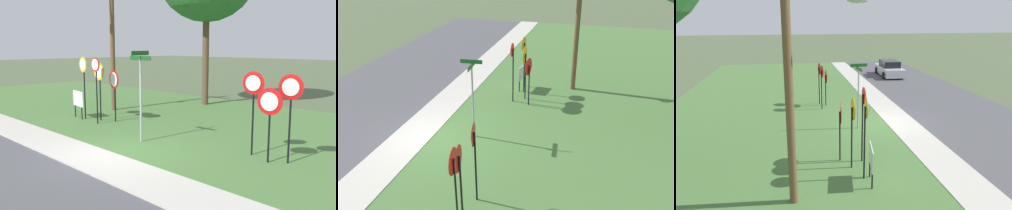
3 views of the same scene
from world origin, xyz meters
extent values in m
plane|color=#4C5B3D|center=(0.00, 0.00, 0.00)|extent=(160.00, 160.00, 0.00)
cube|color=#BCB7AD|center=(0.00, -0.80, 0.03)|extent=(44.00, 1.60, 0.06)
cube|color=#477038|center=(0.00, 6.00, 0.02)|extent=(44.00, 12.00, 0.04)
cylinder|color=black|center=(-4.25, 2.18, 1.32)|extent=(0.06, 0.06, 2.57)
cylinder|color=red|center=(-4.25, 2.14, 2.56)|extent=(0.62, 0.03, 0.62)
cylinder|color=white|center=(-4.25, 2.12, 2.56)|extent=(0.48, 0.01, 0.48)
cylinder|color=black|center=(-4.72, 2.66, 1.16)|extent=(0.06, 0.06, 2.24)
cylinder|color=gold|center=(-4.72, 2.62, 2.22)|extent=(0.79, 0.03, 0.79)
cylinder|color=white|center=(-4.72, 2.60, 2.22)|extent=(0.61, 0.02, 0.61)
cylinder|color=black|center=(-5.59, 2.40, 1.29)|extent=(0.06, 0.06, 2.51)
cylinder|color=gold|center=(-5.59, 2.36, 2.50)|extent=(0.70, 0.09, 0.70)
cylinder|color=white|center=(-5.59, 2.34, 2.50)|extent=(0.54, 0.06, 0.54)
cylinder|color=black|center=(-4.06, 2.98, 1.00)|extent=(0.06, 0.06, 1.92)
cylinder|color=red|center=(-4.06, 2.94, 1.90)|extent=(0.78, 0.14, 0.79)
cylinder|color=white|center=(-4.06, 2.92, 1.90)|extent=(0.61, 0.10, 0.62)
cylinder|color=black|center=(4.20, 2.99, 1.16)|extent=(0.06, 0.06, 2.25)
cone|color=red|center=(4.20, 2.95, 2.22)|extent=(0.72, 0.13, 0.72)
cone|color=silver|center=(4.20, 2.93, 2.22)|extent=(0.49, 0.08, 0.49)
cylinder|color=black|center=(3.76, 2.64, 0.96)|extent=(0.06, 0.06, 1.84)
cone|color=red|center=(3.76, 2.60, 1.80)|extent=(0.78, 0.11, 0.78)
cone|color=white|center=(3.76, 2.58, 1.80)|extent=(0.53, 0.07, 0.53)
cylinder|color=black|center=(3.01, 2.95, 1.18)|extent=(0.06, 0.06, 2.28)
cone|color=red|center=(3.01, 2.91, 2.25)|extent=(0.69, 0.16, 0.69)
cone|color=white|center=(3.01, 2.89, 2.25)|extent=(0.47, 0.10, 0.47)
cylinder|color=#9EA0A8|center=(-0.60, 1.56, 1.45)|extent=(0.07, 0.07, 2.81)
cylinder|color=#9EA0A8|center=(-0.60, 1.56, 2.87)|extent=(0.09, 0.09, 0.03)
cube|color=#19511E|center=(-0.60, 1.56, 2.93)|extent=(0.96, 0.10, 0.15)
cube|color=#19511E|center=(-0.60, 1.56, 3.10)|extent=(0.09, 0.81, 0.15)
cylinder|color=brown|center=(-6.64, 4.74, 4.02)|extent=(0.24, 0.24, 7.96)
cylinder|color=black|center=(-6.29, 2.30, 0.32)|extent=(0.05, 0.05, 0.55)
cylinder|color=black|center=(-5.53, 2.19, 0.32)|extent=(0.05, 0.05, 0.55)
cube|color=white|center=(-5.91, 2.24, 0.94)|extent=(1.09, 0.19, 0.70)
cylinder|color=brown|center=(-4.57, 9.56, 3.02)|extent=(0.36, 0.36, 5.97)
camera|label=1|loc=(9.35, -6.67, 3.36)|focal=40.58mm
camera|label=2|loc=(11.26, 6.14, 7.17)|focal=39.37mm
camera|label=3|loc=(-15.26, 4.69, 5.33)|focal=34.94mm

